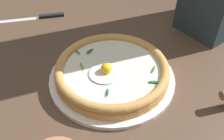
# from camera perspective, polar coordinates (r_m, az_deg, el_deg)

# --- Properties ---
(ground_plane) EXTENTS (2.40, 2.40, 0.03)m
(ground_plane) POSITION_cam_1_polar(r_m,az_deg,el_deg) (0.67, -1.22, -3.97)
(ground_plane) COLOR brown
(ground_plane) RESTS_ON ground
(pizza_plate) EXTENTS (0.33, 0.33, 0.01)m
(pizza_plate) POSITION_cam_1_polar(r_m,az_deg,el_deg) (0.67, 0.00, -1.65)
(pizza_plate) COLOR white
(pizza_plate) RESTS_ON ground
(pizza) EXTENTS (0.30, 0.30, 0.05)m
(pizza) POSITION_cam_1_polar(r_m,az_deg,el_deg) (0.65, -0.02, -0.00)
(pizza) COLOR #D7974C
(pizza) RESTS_ON pizza_plate
(table_knife) EXTENTS (0.11, 0.24, 0.01)m
(table_knife) POSITION_cam_1_polar(r_m,az_deg,el_deg) (0.96, -16.14, 11.56)
(table_knife) COLOR silver
(table_knife) RESTS_ON ground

